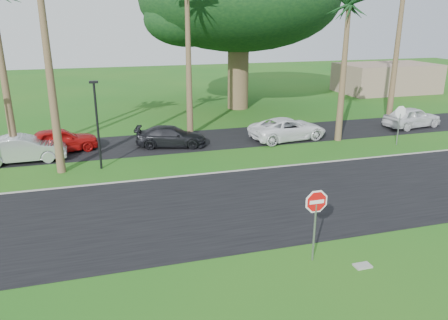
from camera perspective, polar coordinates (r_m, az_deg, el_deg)
name	(u,v)px	position (r m, az deg, el deg)	size (l,w,h in m)	color
ground	(265,223)	(17.30, 5.39, -8.18)	(120.00, 120.00, 0.00)	#185A16
road	(248,203)	(18.99, 3.18, -5.61)	(120.00, 8.00, 0.02)	black
parking_strip	(195,141)	(28.55, -3.79, 2.56)	(120.00, 5.00, 0.02)	black
curb	(222,172)	(22.57, -0.21, -1.60)	(120.00, 0.12, 0.06)	gray
stop_sign_near	(316,211)	(14.29, 11.89, -6.54)	(1.05, 0.07, 2.62)	gray
stop_sign_far	(400,117)	(29.22, 21.98, 5.20)	(1.05, 0.07, 2.62)	gray
palm_right_near	(349,8)	(28.55, 15.99, 18.55)	(5.00, 5.00, 9.50)	brown
canopy_tree	(239,1)	(38.28, 1.95, 20.05)	(16.50, 16.50, 13.12)	brown
streetlight_right	(97,120)	(23.41, -16.25, 5.08)	(0.45, 0.25, 4.64)	black
building_far	(386,78)	(50.59, 20.43, 10.01)	(10.00, 6.00, 3.00)	gray
car_silver	(24,149)	(26.49, -24.71, 1.30)	(1.56, 4.46, 1.47)	silver
car_red	(60,140)	(27.54, -20.65, 2.41)	(1.75, 4.34, 1.48)	#A90E0E
car_dark	(171,137)	(27.24, -6.93, 3.05)	(1.76, 4.32, 1.25)	black
car_minivan	(288,129)	(28.88, 8.35, 4.02)	(2.36, 5.12, 1.42)	white
car_pickup	(412,117)	(34.62, 23.35, 5.14)	(1.78, 4.42, 1.51)	silver
utility_slab	(363,266)	(15.13, 17.65, -13.03)	(0.55, 0.35, 0.06)	gray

